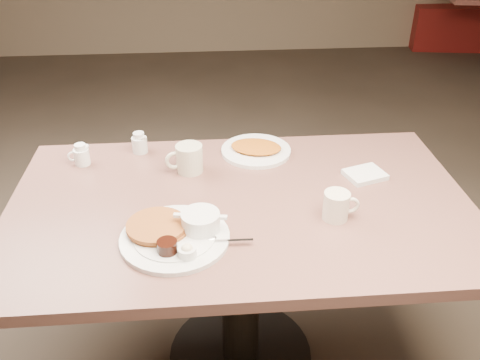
{
  "coord_description": "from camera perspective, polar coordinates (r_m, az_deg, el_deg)",
  "views": [
    {
      "loc": [
        -0.11,
        -1.37,
        1.67
      ],
      "look_at": [
        0.0,
        0.02,
        0.82
      ],
      "focal_mm": 38.21,
      "sensor_mm": 36.0,
      "label": 1
    }
  ],
  "objects": [
    {
      "name": "hash_plate",
      "position": [
        1.94,
        1.8,
        3.44
      ],
      "size": [
        0.33,
        0.33,
        0.04
      ],
      "color": "white",
      "rests_on": "diner_table"
    },
    {
      "name": "main_plate",
      "position": [
        1.5,
        -7.01,
        -5.78
      ],
      "size": [
        0.41,
        0.37,
        0.07
      ],
      "color": "silver",
      "rests_on": "diner_table"
    },
    {
      "name": "diner_table",
      "position": [
        1.76,
        0.05,
        -7.03
      ],
      "size": [
        1.5,
        0.9,
        0.75
      ],
      "color": "#84564C",
      "rests_on": "ground"
    },
    {
      "name": "creamer_right",
      "position": [
        1.97,
        -11.17,
        4.06
      ],
      "size": [
        0.07,
        0.08,
        0.08
      ],
      "color": "silver",
      "rests_on": "diner_table"
    },
    {
      "name": "creamer_left",
      "position": [
        1.93,
        -17.31,
        2.66
      ],
      "size": [
        0.08,
        0.07,
        0.08
      ],
      "color": "white",
      "rests_on": "diner_table"
    },
    {
      "name": "booth_back_right",
      "position": [
        6.19,
        25.1,
        16.96
      ],
      "size": [
        1.54,
        1.74,
        1.12
      ],
      "color": "maroon",
      "rests_on": "ground"
    },
    {
      "name": "napkin",
      "position": [
        1.83,
        13.77,
        0.6
      ],
      "size": [
        0.16,
        0.14,
        0.02
      ],
      "color": "silver",
      "rests_on": "diner_table"
    },
    {
      "name": "coffee_mug_far",
      "position": [
        1.81,
        -5.79,
        2.39
      ],
      "size": [
        0.14,
        0.11,
        0.1
      ],
      "color": "beige",
      "rests_on": "diner_table"
    },
    {
      "name": "coffee_mug_near",
      "position": [
        1.58,
        10.78,
        -2.79
      ],
      "size": [
        0.11,
        0.08,
        0.09
      ],
      "color": "#EFE3CA",
      "rests_on": "diner_table"
    }
  ]
}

